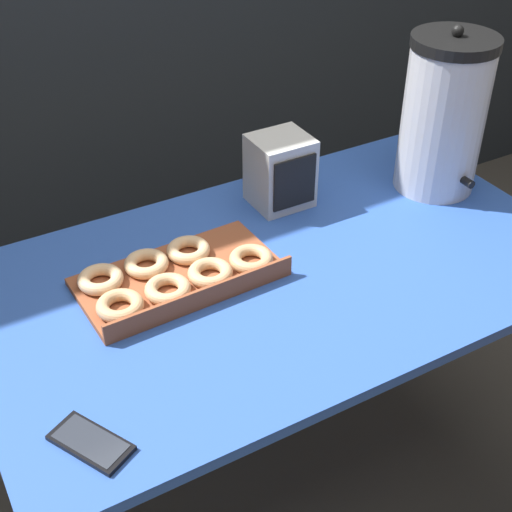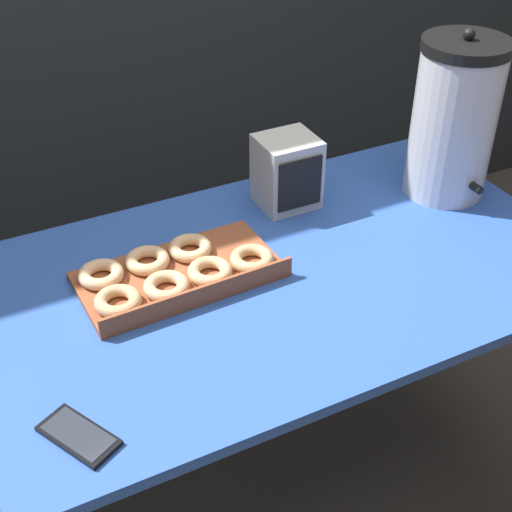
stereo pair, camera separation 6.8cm
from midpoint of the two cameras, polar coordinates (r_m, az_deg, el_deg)
The scene contains 6 objects.
ground_plane at distance 2.23m, azimuth 2.56°, elevation -16.84°, with size 12.00×12.00×0.00m, color #4C473F.
folding_table at distance 1.71m, azimuth 3.19°, elevation -2.26°, with size 1.44×0.83×0.76m.
donut_box at distance 1.64m, azimuth -5.32°, elevation -1.39°, with size 0.48×0.26×0.05m.
coffee_urn at distance 1.97m, azimuth 16.53°, elevation 10.43°, with size 0.22×0.25×0.45m.
cell_phone at distance 1.35m, azimuth -12.57°, elevation -13.87°, with size 0.14×0.17×0.01m.
space_heater at distance 1.88m, azimuth 3.54°, elevation 6.72°, with size 0.15×0.14×0.19m.
Camera 2 is at (-0.65, -1.17, 1.78)m, focal length 50.00 mm.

